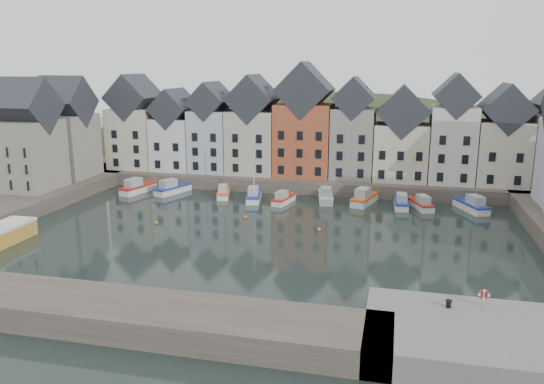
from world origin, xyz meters
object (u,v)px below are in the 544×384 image
(mooring_bollard, at_px, (449,303))
(life_ring_post, at_px, (484,295))
(boat_d, at_px, (254,195))
(boat_a, at_px, (137,188))

(mooring_bollard, height_order, life_ring_post, life_ring_post)
(boat_d, bearing_deg, mooring_bollard, -65.91)
(life_ring_post, bearing_deg, mooring_bollard, -161.41)
(boat_d, distance_m, life_ring_post, 43.09)
(boat_a, distance_m, mooring_bollard, 55.60)
(mooring_bollard, bearing_deg, boat_d, 124.92)
(boat_a, relative_size, mooring_bollard, 12.51)
(life_ring_post, bearing_deg, boat_d, 128.25)
(boat_d, relative_size, life_ring_post, 9.05)
(mooring_bollard, distance_m, life_ring_post, 2.66)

